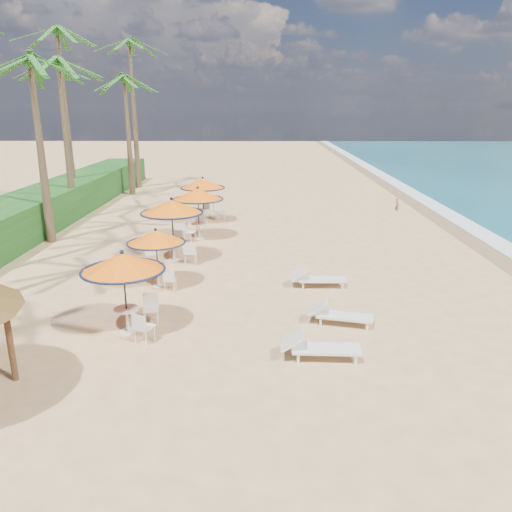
{
  "coord_description": "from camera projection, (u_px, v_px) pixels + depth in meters",
  "views": [
    {
      "loc": [
        -1.65,
        -12.58,
        6.13
      ],
      "look_at": [
        -1.89,
        3.79,
        1.2
      ],
      "focal_mm": 35.0,
      "sensor_mm": 36.0,
      "label": 1
    }
  ],
  "objects": [
    {
      "name": "lounger_near",
      "position": [
        318.0,
        347.0,
        12.52
      ],
      "size": [
        2.03,
        0.69,
        0.72
      ],
      "rotation": [
        0.0,
        0.0,
        -0.03
      ],
      "color": "silver",
      "rests_on": "ground"
    },
    {
      "name": "palm_4",
      "position": [
        59.0,
        73.0,
        25.78
      ],
      "size": [
        5.0,
        5.0,
        8.52
      ],
      "color": "brown",
      "rests_on": "ground"
    },
    {
      "name": "station_0",
      "position": [
        126.0,
        270.0,
        13.62
      ],
      "size": [
        2.31,
        2.31,
        2.41
      ],
      "color": "black",
      "rests_on": "ground"
    },
    {
      "name": "person",
      "position": [
        397.0,
        204.0,
        30.19
      ],
      "size": [
        0.3,
        0.36,
        0.85
      ],
      "primitive_type": "imported",
      "rotation": [
        0.0,
        0.0,
        1.95
      ],
      "color": "#876045",
      "rests_on": "ground"
    },
    {
      "name": "ground",
      "position": [
        322.0,
        337.0,
        13.79
      ],
      "size": [
        160.0,
        160.0,
        0.0
      ],
      "primitive_type": "plane",
      "color": "tan",
      "rests_on": "ground"
    },
    {
      "name": "palm_5",
      "position": [
        58.0,
        43.0,
        29.12
      ],
      "size": [
        5.0,
        5.0,
        10.57
      ],
      "color": "brown",
      "rests_on": "ground"
    },
    {
      "name": "station_3",
      "position": [
        197.0,
        201.0,
        23.55
      ],
      "size": [
        2.42,
        2.48,
        2.53
      ],
      "color": "black",
      "rests_on": "ground"
    },
    {
      "name": "station_2",
      "position": [
        172.0,
        214.0,
        20.08
      ],
      "size": [
        2.55,
        2.67,
        2.66
      ],
      "color": "black",
      "rests_on": "ground"
    },
    {
      "name": "foam_strip",
      "position": [
        498.0,
        243.0,
        23.23
      ],
      "size": [
        1.2,
        140.0,
        0.04
      ],
      "primitive_type": "cube",
      "color": "white",
      "rests_on": "ground"
    },
    {
      "name": "station_1",
      "position": [
        156.0,
        242.0,
        17.21
      ],
      "size": [
        2.04,
        2.04,
        2.13
      ],
      "color": "black",
      "rests_on": "ground"
    },
    {
      "name": "lounger_far",
      "position": [
        316.0,
        278.0,
        17.55
      ],
      "size": [
        1.96,
        0.63,
        0.7
      ],
      "rotation": [
        0.0,
        0.0,
        0.01
      ],
      "color": "silver",
      "rests_on": "ground"
    },
    {
      "name": "palm_3",
      "position": [
        31.0,
        73.0,
        21.37
      ],
      "size": [
        5.0,
        5.0,
        8.22
      ],
      "color": "brown",
      "rests_on": "ground"
    },
    {
      "name": "lounger_mid",
      "position": [
        338.0,
        314.0,
        14.54
      ],
      "size": [
        1.97,
        1.02,
        0.68
      ],
      "rotation": [
        0.0,
        0.0,
        -0.24
      ],
      "color": "silver",
      "rests_on": "ground"
    },
    {
      "name": "palm_7",
      "position": [
        130.0,
        52.0,
        36.35
      ],
      "size": [
        5.0,
        5.0,
        10.85
      ],
      "color": "brown",
      "rests_on": "ground"
    },
    {
      "name": "wetsand_band",
      "position": [
        478.0,
        243.0,
        23.25
      ],
      "size": [
        1.4,
        140.0,
        0.02
      ],
      "primitive_type": "cube",
      "color": "olive",
      "rests_on": "ground"
    },
    {
      "name": "palm_6",
      "position": [
        125.0,
        87.0,
        34.04
      ],
      "size": [
        5.0,
        5.0,
        8.13
      ],
      "color": "brown",
      "rests_on": "ground"
    },
    {
      "name": "scrub_hedge",
      "position": [
        20.0,
        218.0,
        24.26
      ],
      "size": [
        3.0,
        40.0,
        1.8
      ],
      "primitive_type": "cube",
      "color": "#194716",
      "rests_on": "ground"
    },
    {
      "name": "station_4",
      "position": [
        204.0,
        189.0,
        26.98
      ],
      "size": [
        2.41,
        2.41,
        2.51
      ],
      "color": "black",
      "rests_on": "ground"
    }
  ]
}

